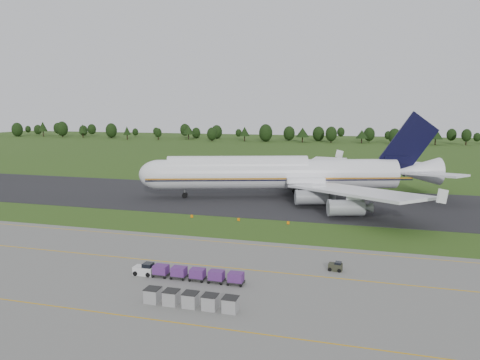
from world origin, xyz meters
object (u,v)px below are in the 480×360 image
(edge_markers, at_px, (239,220))
(baggage_train, at_px, (186,273))
(aircraft, at_px, (284,173))
(utility_cart, at_px, (335,267))
(uld_row, at_px, (191,300))

(edge_markers, bearing_deg, baggage_train, -86.16)
(aircraft, bearing_deg, utility_cart, -71.75)
(utility_cart, bearing_deg, baggage_train, -155.02)
(utility_cart, relative_size, uld_row, 0.17)
(edge_markers, bearing_deg, utility_cart, -49.02)
(uld_row, height_order, edge_markers, uld_row)
(utility_cart, bearing_deg, aircraft, 108.25)
(utility_cart, xyz_separation_m, uld_row, (-15.09, -16.80, 0.35))
(baggage_train, relative_size, edge_markers, 0.75)
(aircraft, bearing_deg, uld_row, -88.35)
(utility_cart, bearing_deg, uld_row, -131.94)
(utility_cart, xyz_separation_m, edge_markers, (-21.17, 24.38, -0.29))
(aircraft, xyz_separation_m, edge_markers, (-4.11, -27.36, -5.95))
(utility_cart, bearing_deg, edge_markers, 130.98)
(baggage_train, bearing_deg, uld_row, -64.19)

